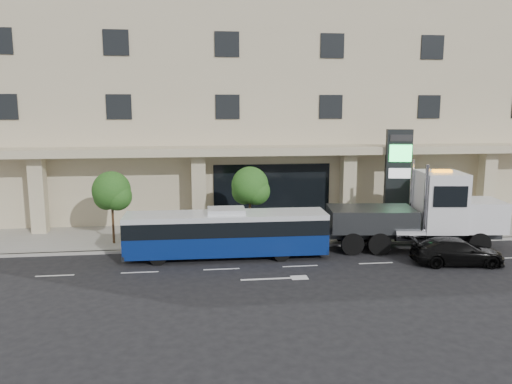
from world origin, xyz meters
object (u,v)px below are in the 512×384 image
at_px(city_bus, 226,233).
at_px(black_sedan, 457,251).
at_px(tow_truck, 422,214).
at_px(signage_pylon, 398,179).

height_order(city_bus, black_sedan, city_bus).
height_order(tow_truck, signage_pylon, signage_pylon).
bearing_deg(black_sedan, tow_truck, 18.70).
distance_m(city_bus, black_sedan, 11.99).
bearing_deg(city_bus, tow_truck, 2.81).
xyz_separation_m(black_sedan, signage_pylon, (-0.26, 7.34, 2.74)).
height_order(black_sedan, signage_pylon, signage_pylon).
bearing_deg(tow_truck, city_bus, -171.13).
bearing_deg(black_sedan, signage_pylon, 9.47).
distance_m(city_bus, tow_truck, 11.13).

